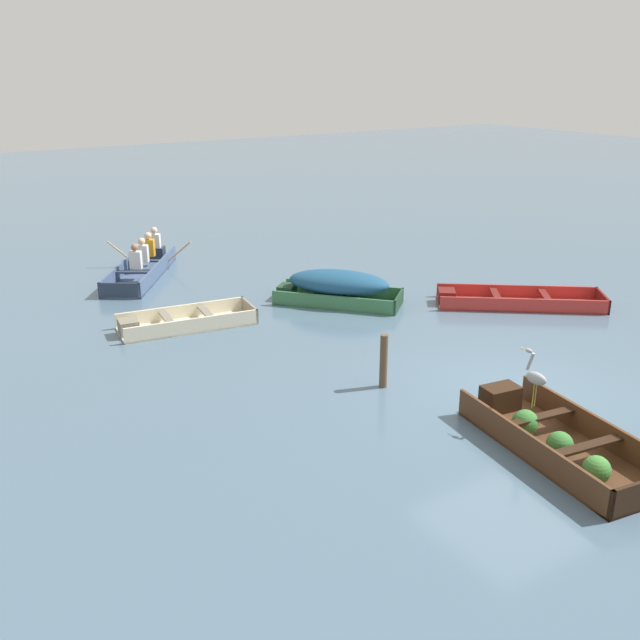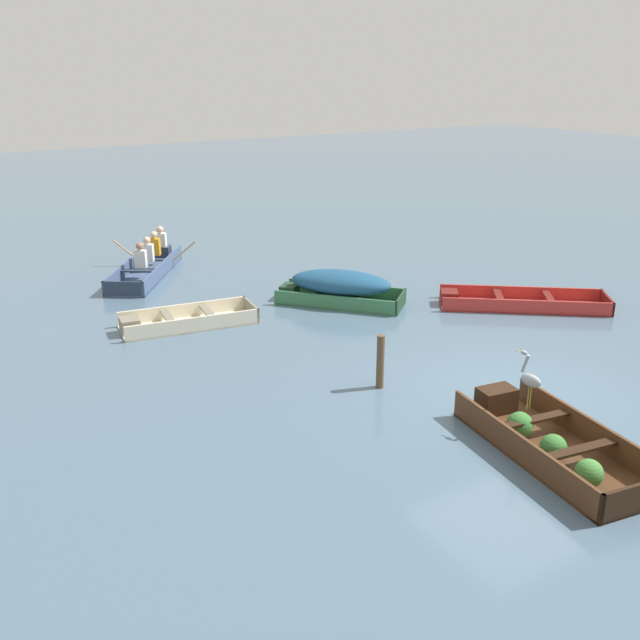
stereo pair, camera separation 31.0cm
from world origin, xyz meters
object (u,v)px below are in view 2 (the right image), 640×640
at_px(dinghy_dark_varnish_foreground, 548,441).
at_px(skiff_green_far_moored, 340,286).
at_px(skiff_red_mid_moored, 517,302).
at_px(heron_on_dinghy, 530,379).
at_px(rowboat_slate_blue_with_crew, 148,264).
at_px(skiff_cream_near_moored, 183,321).
at_px(mooring_post, 380,362).

xyz_separation_m(dinghy_dark_varnish_foreground, skiff_green_far_moored, (1.09, 6.90, 0.25)).
xyz_separation_m(dinghy_dark_varnish_foreground, skiff_red_mid_moored, (4.28, 4.69, -0.07)).
relative_size(skiff_red_mid_moored, heron_on_dinghy, 4.13).
xyz_separation_m(rowboat_slate_blue_with_crew, heron_on_dinghy, (1.83, -10.98, 0.64)).
relative_size(skiff_red_mid_moored, rowboat_slate_blue_with_crew, 1.00).
relative_size(skiff_cream_near_moored, mooring_post, 3.08).
height_order(skiff_green_far_moored, heron_on_dinghy, heron_on_dinghy).
relative_size(skiff_cream_near_moored, skiff_red_mid_moored, 0.81).
bearing_deg(skiff_cream_near_moored, heron_on_dinghy, -69.64).
distance_m(skiff_cream_near_moored, rowboat_slate_blue_with_crew, 4.23).
xyz_separation_m(skiff_cream_near_moored, heron_on_dinghy, (2.53, -6.81, 0.77)).
xyz_separation_m(skiff_green_far_moored, rowboat_slate_blue_with_crew, (-2.81, 4.59, -0.17)).
bearing_deg(skiff_green_far_moored, skiff_red_mid_moored, -34.68).
bearing_deg(heron_on_dinghy, mooring_post, 109.28).
xyz_separation_m(dinghy_dark_varnish_foreground, skiff_cream_near_moored, (-2.43, 7.32, -0.06)).
height_order(skiff_red_mid_moored, rowboat_slate_blue_with_crew, rowboat_slate_blue_with_crew).
height_order(dinghy_dark_varnish_foreground, rowboat_slate_blue_with_crew, rowboat_slate_blue_with_crew).
bearing_deg(skiff_green_far_moored, mooring_post, -114.34).
bearing_deg(skiff_red_mid_moored, heron_on_dinghy, -135.00).
xyz_separation_m(skiff_red_mid_moored, skiff_green_far_moored, (-3.20, 2.21, 0.31)).
height_order(rowboat_slate_blue_with_crew, mooring_post, rowboat_slate_blue_with_crew).
xyz_separation_m(skiff_green_far_moored, mooring_post, (-1.82, -4.01, 0.04)).
distance_m(dinghy_dark_varnish_foreground, skiff_green_far_moored, 6.99).
distance_m(skiff_green_far_moored, mooring_post, 4.41).
xyz_separation_m(skiff_red_mid_moored, heron_on_dinghy, (-4.18, -4.18, 0.78)).
xyz_separation_m(dinghy_dark_varnish_foreground, mooring_post, (-0.73, 2.89, 0.29)).
xyz_separation_m(skiff_green_far_moored, heron_on_dinghy, (-0.98, -6.39, 0.47)).
distance_m(skiff_red_mid_moored, mooring_post, 5.34).
bearing_deg(dinghy_dark_varnish_foreground, rowboat_slate_blue_with_crew, 98.55).
relative_size(rowboat_slate_blue_with_crew, mooring_post, 3.79).
bearing_deg(skiff_cream_near_moored, rowboat_slate_blue_with_crew, 80.47).
bearing_deg(mooring_post, heron_on_dinghy, -70.72).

